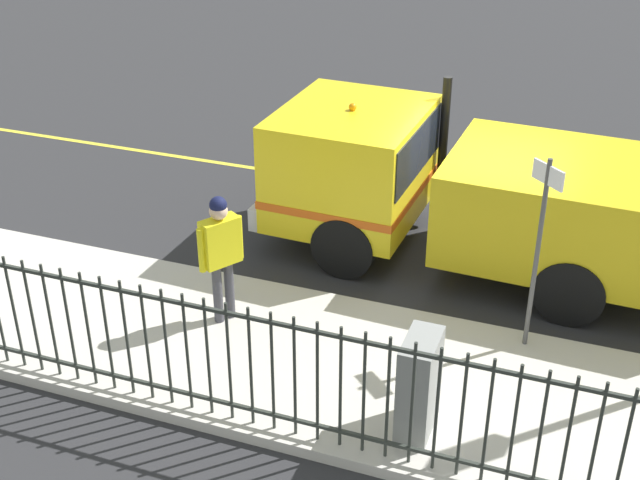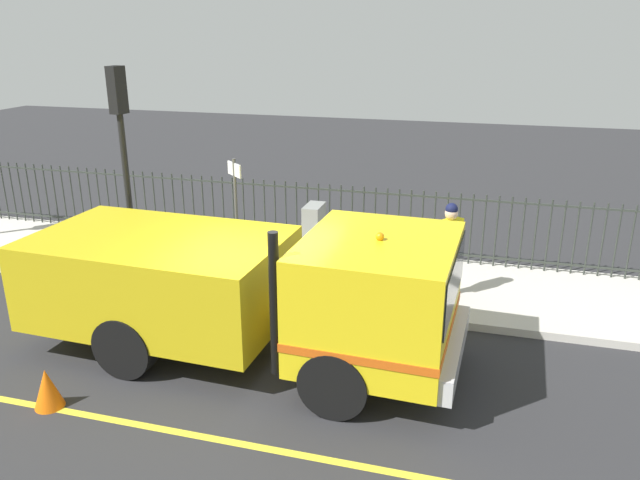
{
  "view_description": "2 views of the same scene",
  "coord_description": "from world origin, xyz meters",
  "views": [
    {
      "loc": [
        11.46,
        1.73,
        6.53
      ],
      "look_at": [
        2.12,
        -1.71,
        1.09
      ],
      "focal_mm": 47.87,
      "sensor_mm": 36.0,
      "label": 1
    },
    {
      "loc": [
        -7.9,
        -3.35,
        4.94
      ],
      "look_at": [
        2.33,
        -0.47,
        1.24
      ],
      "focal_mm": 34.51,
      "sensor_mm": 36.0,
      "label": 2
    }
  ],
  "objects": [
    {
      "name": "ground_plane",
      "position": [
        0.0,
        0.0,
        0.0
      ],
      "size": [
        53.15,
        53.15,
        0.0
      ],
      "primitive_type": "plane",
      "color": "#2B2B2D",
      "rests_on": "ground"
    },
    {
      "name": "utility_cabinet",
      "position": [
        4.22,
        0.2,
        0.74
      ],
      "size": [
        0.68,
        0.36,
        1.2
      ],
      "primitive_type": "cube",
      "color": "gray",
      "rests_on": "sidewalk_slab"
    },
    {
      "name": "sidewalk_slab",
      "position": [
        3.43,
        0.0,
        0.07
      ],
      "size": [
        3.06,
        24.16,
        0.14
      ],
      "primitive_type": "cube",
      "color": "beige",
      "rests_on": "ground"
    },
    {
      "name": "iron_fence",
      "position": [
        4.76,
        0.0,
        0.92
      ],
      "size": [
        0.04,
        20.57,
        1.54
      ],
      "color": "#2D332D",
      "rests_on": "sidewalk_slab"
    },
    {
      "name": "work_truck",
      "position": [
        0.08,
        -0.2,
        1.25
      ],
      "size": [
        2.69,
        6.81,
        2.5
      ],
      "rotation": [
        0.0,
        0.0,
        3.1
      ],
      "color": "yellow",
      "rests_on": "ground"
    },
    {
      "name": "traffic_cone",
      "position": [
        -1.95,
        2.19,
        0.29
      ],
      "size": [
        0.4,
        0.4,
        0.57
      ],
      "primitive_type": "cone",
      "color": "orange",
      "rests_on": "ground"
    },
    {
      "name": "lane_marking",
      "position": [
        -1.99,
        0.0,
        0.0
      ],
      "size": [
        0.12,
        21.74,
        0.01
      ],
      "primitive_type": "cube",
      "color": "yellow",
      "rests_on": "ground"
    },
    {
      "name": "street_sign",
      "position": [
        2.17,
        1.1,
        1.73
      ],
      "size": [
        0.35,
        0.39,
        2.56
      ],
      "color": "#4C4C4C",
      "rests_on": "sidewalk_slab"
    },
    {
      "name": "worker_standing",
      "position": [
        2.98,
        -2.75,
        1.25
      ],
      "size": [
        0.57,
        0.46,
        1.8
      ],
      "rotation": [
        0.0,
        0.0,
        2.59
      ],
      "color": "yellow",
      "rests_on": "sidewalk_slab"
    }
  ]
}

